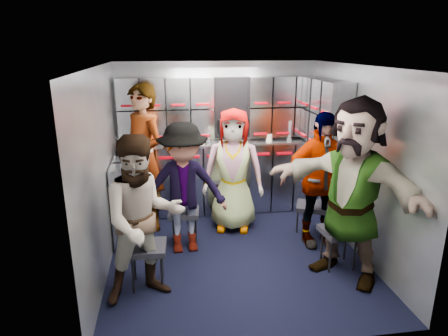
{
  "coord_description": "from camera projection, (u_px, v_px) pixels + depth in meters",
  "views": [
    {
      "loc": [
        -0.73,
        -4.04,
        2.3
      ],
      "look_at": [
        -0.08,
        0.35,
        0.94
      ],
      "focal_mm": 32.0,
      "sensor_mm": 36.0,
      "label": 1
    }
  ],
  "objects": [
    {
      "name": "floor",
      "position": [
        235.0,
        254.0,
        4.59
      ],
      "size": [
        3.0,
        3.0,
        0.0
      ],
      "primitive_type": "plane",
      "color": "black",
      "rests_on": "ground"
    },
    {
      "name": "wall_back",
      "position": [
        218.0,
        137.0,
        5.71
      ],
      "size": [
        2.8,
        0.04,
        2.1
      ],
      "primitive_type": "cube",
      "color": "gray",
      "rests_on": "ground"
    },
    {
      "name": "wall_left",
      "position": [
        102.0,
        173.0,
        4.09
      ],
      "size": [
        0.04,
        3.0,
        2.1
      ],
      "primitive_type": "cube",
      "color": "gray",
      "rests_on": "ground"
    },
    {
      "name": "wall_right",
      "position": [
        359.0,
        162.0,
        4.48
      ],
      "size": [
        0.04,
        3.0,
        2.1
      ],
      "primitive_type": "cube",
      "color": "gray",
      "rests_on": "ground"
    },
    {
      "name": "ceiling",
      "position": [
        237.0,
        66.0,
        3.98
      ],
      "size": [
        2.8,
        3.0,
        0.02
      ],
      "primitive_type": "cube",
      "color": "silver",
      "rests_on": "wall_back"
    },
    {
      "name": "cart_bank_back",
      "position": [
        220.0,
        178.0,
        5.67
      ],
      "size": [
        2.68,
        0.38,
        0.99
      ],
      "primitive_type": "cube",
      "color": "#969AA5",
      "rests_on": "ground"
    },
    {
      "name": "cart_bank_left",
      "position": [
        131.0,
        202.0,
        4.81
      ],
      "size": [
        0.38,
        0.76,
        0.99
      ],
      "primitive_type": "cube",
      "color": "#969AA5",
      "rests_on": "ground"
    },
    {
      "name": "counter",
      "position": [
        220.0,
        143.0,
        5.52
      ],
      "size": [
        2.68,
        0.42,
        0.03
      ],
      "primitive_type": "cube",
      "color": "#B5B7BC",
      "rests_on": "cart_bank_back"
    },
    {
      "name": "locker_bank_back",
      "position": [
        219.0,
        108.0,
        5.43
      ],
      "size": [
        2.68,
        0.28,
        0.82
      ],
      "primitive_type": "cube",
      "color": "#969AA5",
      "rests_on": "wall_back"
    },
    {
      "name": "locker_bank_right",
      "position": [
        325.0,
        113.0,
        4.99
      ],
      "size": [
        0.28,
        1.0,
        0.82
      ],
      "primitive_type": "cube",
      "color": "#969AA5",
      "rests_on": "wall_right"
    },
    {
      "name": "right_cabinet",
      "position": [
        322.0,
        190.0,
        5.19
      ],
      "size": [
        0.28,
        1.2,
        1.0
      ],
      "primitive_type": "cube",
      "color": "#969AA5",
      "rests_on": "ground"
    },
    {
      "name": "coffee_niche",
      "position": [
        232.0,
        108.0,
        5.52
      ],
      "size": [
        0.46,
        0.16,
        0.84
      ],
      "primitive_type": null,
      "color": "black",
      "rests_on": "wall_back"
    },
    {
      "name": "red_latch_strip",
      "position": [
        222.0,
        156.0,
        5.37
      ],
      "size": [
        2.6,
        0.02,
        0.03
      ],
      "primitive_type": "cube",
      "color": "#9E000B",
      "rests_on": "cart_bank_back"
    },
    {
      "name": "jump_seat_near_left",
      "position": [
        147.0,
        250.0,
        3.89
      ],
      "size": [
        0.39,
        0.37,
        0.44
      ],
      "rotation": [
        0.0,
        0.0,
        -0.05
      ],
      "color": "black",
      "rests_on": "ground"
    },
    {
      "name": "jump_seat_mid_left",
      "position": [
        184.0,
        214.0,
        4.77
      ],
      "size": [
        0.39,
        0.37,
        0.42
      ],
      "rotation": [
        0.0,
        0.0,
        -0.11
      ],
      "color": "black",
      "rests_on": "ground"
    },
    {
      "name": "jump_seat_center",
      "position": [
        231.0,
        194.0,
        5.33
      ],
      "size": [
        0.45,
        0.43,
        0.45
      ],
      "rotation": [
        0.0,
        0.0,
        0.22
      ],
      "color": "black",
      "rests_on": "ground"
    },
    {
      "name": "jump_seat_mid_right",
      "position": [
        311.0,
        208.0,
        4.94
      ],
      "size": [
        0.45,
        0.44,
        0.42
      ],
      "rotation": [
        0.0,
        0.0,
        -0.38
      ],
      "color": "black",
      "rests_on": "ground"
    },
    {
      "name": "jump_seat_near_right",
      "position": [
        339.0,
        233.0,
        4.24
      ],
      "size": [
        0.4,
        0.38,
        0.44
      ],
      "rotation": [
        0.0,
        0.0,
        0.08
      ],
      "color": "black",
      "rests_on": "ground"
    },
    {
      "name": "attendant_standing",
      "position": [
        144.0,
        159.0,
        5.01
      ],
      "size": [
        0.77,
        0.82,
        1.88
      ],
      "primitive_type": "imported",
      "rotation": [
        0.0,
        0.0,
        -0.92
      ],
      "color": "black",
      "rests_on": "ground"
    },
    {
      "name": "attendant_arc_a",
      "position": [
        143.0,
        220.0,
        3.6
      ],
      "size": [
        0.9,
        0.78,
        1.58
      ],
      "primitive_type": "imported",
      "rotation": [
        0.0,
        0.0,
        0.27
      ],
      "color": "black",
      "rests_on": "ground"
    },
    {
      "name": "attendant_arc_b",
      "position": [
        184.0,
        189.0,
        4.48
      ],
      "size": [
        1.01,
        0.61,
        1.52
      ],
      "primitive_type": "imported",
      "rotation": [
        0.0,
        0.0,
        0.05
      ],
      "color": "black",
      "rests_on": "ground"
    },
    {
      "name": "attendant_arc_c",
      "position": [
        233.0,
        170.0,
        5.05
      ],
      "size": [
        0.86,
        0.65,
        1.57
      ],
      "primitive_type": "imported",
      "rotation": [
        0.0,
        0.0,
        -0.22
      ],
      "color": "black",
      "rests_on": "ground"
    },
    {
      "name": "attendant_arc_d",
      "position": [
        319.0,
        180.0,
        4.64
      ],
      "size": [
        0.96,
        0.44,
        1.61
      ],
      "primitive_type": "imported",
      "rotation": [
        0.0,
        0.0,
        0.05
      ],
      "color": "black",
      "rests_on": "ground"
    },
    {
      "name": "attendant_arc_e",
      "position": [
        352.0,
        191.0,
        3.91
      ],
      "size": [
        1.5,
        1.7,
        1.86
      ],
      "primitive_type": "imported",
      "rotation": [
        0.0,
        0.0,
        -0.91
      ],
      "color": "black",
      "rests_on": "ground"
    },
    {
      "name": "bottle_left",
      "position": [
        179.0,
        134.0,
        5.35
      ],
      "size": [
        0.06,
        0.06,
        0.27
      ],
      "primitive_type": "cylinder",
      "color": "white",
      "rests_on": "counter"
    },
    {
      "name": "bottle_mid",
      "position": [
        208.0,
        134.0,
        5.41
      ],
      "size": [
        0.06,
        0.06,
        0.24
      ],
      "primitive_type": "cylinder",
      "color": "white",
      "rests_on": "counter"
    },
    {
      "name": "bottle_right",
      "position": [
        289.0,
        130.0,
        5.56
      ],
      "size": [
        0.07,
        0.07,
        0.28
      ],
      "primitive_type": "cylinder",
      "color": "white",
      "rests_on": "counter"
    },
    {
      "name": "cup_left",
      "position": [
        202.0,
        140.0,
        5.41
      ],
      "size": [
        0.07,
        0.07,
        0.09
      ],
      "primitive_type": "cylinder",
      "color": "tan",
      "rests_on": "counter"
    },
    {
      "name": "cup_right",
      "position": [
        269.0,
        138.0,
        5.54
      ],
      "size": [
        0.08,
        0.08,
        0.09
      ],
      "primitive_type": "cylinder",
      "color": "tan",
      "rests_on": "counter"
    }
  ]
}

